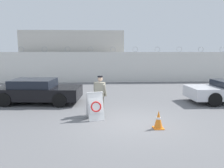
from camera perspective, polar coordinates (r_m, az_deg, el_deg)
name	(u,v)px	position (r m, az deg, el deg)	size (l,w,h in m)	color
ground_plane	(130,123)	(8.52, 4.81, -10.06)	(90.00, 90.00, 0.00)	slate
perimeter_wall	(113,67)	(19.23, 0.27, 4.44)	(36.00, 0.30, 3.10)	silver
building_block	(76,55)	(23.95, -9.32, 7.45)	(9.48, 7.38, 4.57)	beige
barricade_sign	(95,106)	(8.84, -4.44, -5.67)	(0.78, 0.86, 1.10)	white
security_guard	(100,93)	(9.43, -3.11, -2.42)	(0.59, 0.53, 1.67)	#514C42
traffic_cone_near	(158,120)	(7.98, 12.05, -9.09)	(0.36, 0.36, 0.65)	orange
parked_car_front_coupe	(37,91)	(12.17, -18.92, -1.69)	(4.55, 2.29, 1.26)	black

